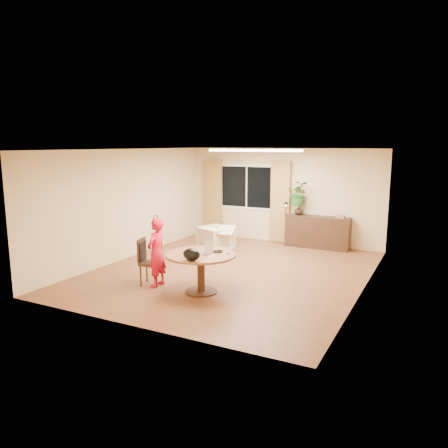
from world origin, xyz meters
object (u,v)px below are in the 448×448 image
dining_chair (151,262)px  sideboard (318,232)px  child (157,253)px  armchair (216,239)px  dining_table (201,262)px

dining_chair → sideboard: 4.95m
child → sideboard: bearing=156.3°
sideboard → armchair: bearing=-143.6°
child → sideboard: child is taller
dining_table → armchair: size_ratio=1.77×
child → armchair: size_ratio=1.81×
dining_table → sideboard: size_ratio=0.77×
dining_chair → child: bearing=-29.4°
armchair → child: bearing=117.1°
armchair → sideboard: size_ratio=0.44×
dining_chair → armchair: (-0.11, 2.89, -0.12)m
dining_table → child: size_ratio=0.97×
child → sideboard: 4.93m
dining_table → sideboard: sideboard is taller
dining_table → child: 0.95m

